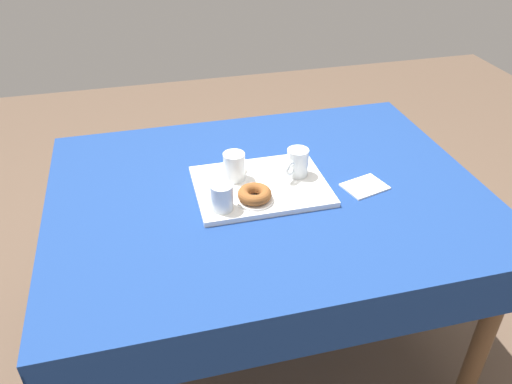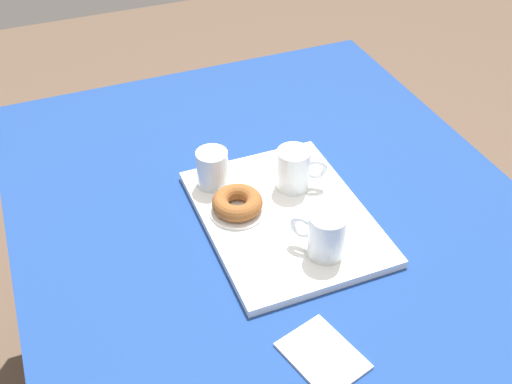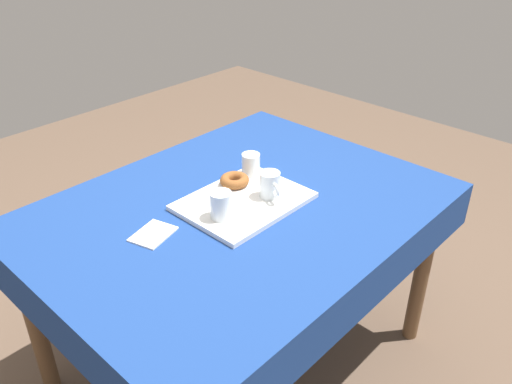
{
  "view_description": "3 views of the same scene",
  "coord_description": "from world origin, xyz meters",
  "px_view_note": "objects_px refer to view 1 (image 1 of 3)",
  "views": [
    {
      "loc": [
        -0.38,
        -1.35,
        1.71
      ],
      "look_at": [
        -0.05,
        -0.06,
        0.81
      ],
      "focal_mm": 35.38,
      "sensor_mm": 36.0,
      "label": 1
    },
    {
      "loc": [
        0.86,
        -0.41,
        1.67
      ],
      "look_at": [
        -0.07,
        -0.04,
        0.83
      ],
      "focal_mm": 43.77,
      "sensor_mm": 36.0,
      "label": 2
    },
    {
      "loc": [
        1.1,
        1.12,
        1.75
      ],
      "look_at": [
        -0.08,
        0.02,
        0.8
      ],
      "focal_mm": 36.72,
      "sensor_mm": 36.0,
      "label": 3
    }
  ],
  "objects_px": {
    "sugar_donut_left": "(255,194)",
    "dining_table": "(267,211)",
    "tea_mug_right": "(297,163)",
    "paper_napkin": "(365,186)",
    "tea_mug_left": "(234,167)",
    "water_glass_near": "(222,198)",
    "serving_tray": "(261,186)",
    "donut_plate_left": "(255,200)"
  },
  "relations": [
    {
      "from": "sugar_donut_left",
      "to": "dining_table",
      "type": "bearing_deg",
      "value": 51.84
    },
    {
      "from": "tea_mug_right",
      "to": "paper_napkin",
      "type": "xyz_separation_m",
      "value": [
        0.21,
        -0.1,
        -0.06
      ]
    },
    {
      "from": "tea_mug_left",
      "to": "water_glass_near",
      "type": "bearing_deg",
      "value": -114.21
    },
    {
      "from": "tea_mug_left",
      "to": "tea_mug_right",
      "type": "bearing_deg",
      "value": -7.98
    },
    {
      "from": "dining_table",
      "to": "water_glass_near",
      "type": "relative_size",
      "value": 16.59
    },
    {
      "from": "serving_tray",
      "to": "water_glass_near",
      "type": "height_order",
      "value": "water_glass_near"
    },
    {
      "from": "tea_mug_left",
      "to": "donut_plate_left",
      "type": "xyz_separation_m",
      "value": [
        0.03,
        -0.14,
        -0.04
      ]
    },
    {
      "from": "sugar_donut_left",
      "to": "water_glass_near",
      "type": "bearing_deg",
      "value": -170.42
    },
    {
      "from": "serving_tray",
      "to": "sugar_donut_left",
      "type": "distance_m",
      "value": 0.1
    },
    {
      "from": "serving_tray",
      "to": "sugar_donut_left",
      "type": "bearing_deg",
      "value": -115.75
    },
    {
      "from": "dining_table",
      "to": "serving_tray",
      "type": "height_order",
      "value": "serving_tray"
    },
    {
      "from": "dining_table",
      "to": "paper_napkin",
      "type": "distance_m",
      "value": 0.34
    },
    {
      "from": "dining_table",
      "to": "donut_plate_left",
      "type": "relative_size",
      "value": 11.93
    },
    {
      "from": "dining_table",
      "to": "paper_napkin",
      "type": "xyz_separation_m",
      "value": [
        0.32,
        -0.07,
        0.09
      ]
    },
    {
      "from": "serving_tray",
      "to": "tea_mug_left",
      "type": "distance_m",
      "value": 0.11
    },
    {
      "from": "dining_table",
      "to": "sugar_donut_left",
      "type": "bearing_deg",
      "value": -128.16
    },
    {
      "from": "dining_table",
      "to": "water_glass_near",
      "type": "bearing_deg",
      "value": -149.65
    },
    {
      "from": "tea_mug_left",
      "to": "paper_napkin",
      "type": "height_order",
      "value": "tea_mug_left"
    },
    {
      "from": "tea_mug_left",
      "to": "sugar_donut_left",
      "type": "relative_size",
      "value": 1.0
    },
    {
      "from": "serving_tray",
      "to": "donut_plate_left",
      "type": "relative_size",
      "value": 3.61
    },
    {
      "from": "serving_tray",
      "to": "sugar_donut_left",
      "type": "height_order",
      "value": "sugar_donut_left"
    },
    {
      "from": "serving_tray",
      "to": "tea_mug_right",
      "type": "bearing_deg",
      "value": 10.85
    },
    {
      "from": "tea_mug_right",
      "to": "water_glass_near",
      "type": "xyz_separation_m",
      "value": [
        -0.28,
        -0.13,
        -0.01
      ]
    },
    {
      "from": "paper_napkin",
      "to": "dining_table",
      "type": "bearing_deg",
      "value": 167.33
    },
    {
      "from": "donut_plate_left",
      "to": "sugar_donut_left",
      "type": "xyz_separation_m",
      "value": [
        0.0,
        0.0,
        0.02
      ]
    },
    {
      "from": "paper_napkin",
      "to": "tea_mug_left",
      "type": "bearing_deg",
      "value": 162.15
    },
    {
      "from": "tea_mug_right",
      "to": "paper_napkin",
      "type": "height_order",
      "value": "tea_mug_right"
    },
    {
      "from": "dining_table",
      "to": "tea_mug_right",
      "type": "distance_m",
      "value": 0.19
    },
    {
      "from": "tea_mug_left",
      "to": "paper_napkin",
      "type": "xyz_separation_m",
      "value": [
        0.42,
        -0.13,
        -0.06
      ]
    },
    {
      "from": "water_glass_near",
      "to": "sugar_donut_left",
      "type": "xyz_separation_m",
      "value": [
        0.11,
        0.02,
        -0.01
      ]
    },
    {
      "from": "donut_plate_left",
      "to": "paper_napkin",
      "type": "height_order",
      "value": "donut_plate_left"
    },
    {
      "from": "serving_tray",
      "to": "sugar_donut_left",
      "type": "xyz_separation_m",
      "value": [
        -0.04,
        -0.09,
        0.03
      ]
    },
    {
      "from": "sugar_donut_left",
      "to": "paper_napkin",
      "type": "bearing_deg",
      "value": 1.57
    },
    {
      "from": "serving_tray",
      "to": "donut_plate_left",
      "type": "height_order",
      "value": "donut_plate_left"
    },
    {
      "from": "sugar_donut_left",
      "to": "donut_plate_left",
      "type": "bearing_deg",
      "value": -90.0
    },
    {
      "from": "tea_mug_left",
      "to": "serving_tray",
      "type": "bearing_deg",
      "value": -35.75
    },
    {
      "from": "dining_table",
      "to": "sugar_donut_left",
      "type": "distance_m",
      "value": 0.17
    },
    {
      "from": "donut_plate_left",
      "to": "sugar_donut_left",
      "type": "height_order",
      "value": "sugar_donut_left"
    },
    {
      "from": "dining_table",
      "to": "water_glass_near",
      "type": "height_order",
      "value": "water_glass_near"
    },
    {
      "from": "tea_mug_right",
      "to": "water_glass_near",
      "type": "relative_size",
      "value": 1.12
    },
    {
      "from": "donut_plate_left",
      "to": "tea_mug_right",
      "type": "bearing_deg",
      "value": 33.07
    },
    {
      "from": "paper_napkin",
      "to": "sugar_donut_left",
      "type": "bearing_deg",
      "value": -178.43
    }
  ]
}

